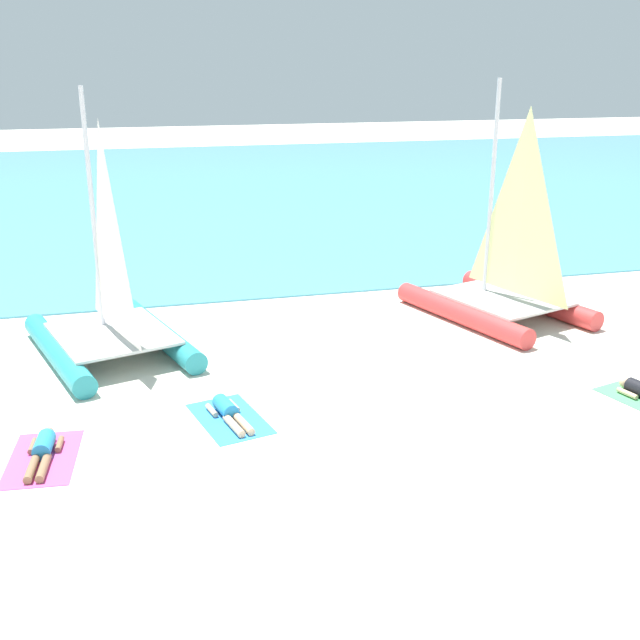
{
  "coord_description": "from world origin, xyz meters",
  "views": [
    {
      "loc": [
        -3.74,
        -9.96,
        6.3
      ],
      "look_at": [
        0.0,
        4.51,
        1.2
      ],
      "focal_mm": 42.76,
      "sensor_mm": 36.0,
      "label": 1
    }
  ],
  "objects_px": {
    "sailboat_red": "(501,284)",
    "sunbather_left": "(43,450)",
    "sunbather_middle": "(228,411)",
    "towel_left": "(43,458)",
    "sailboat_teal": "(110,319)",
    "towel_middle": "(230,419)"
  },
  "relations": [
    {
      "from": "sailboat_red",
      "to": "sunbather_left",
      "type": "xyz_separation_m",
      "value": [
        -10.82,
        -4.81,
        -0.75
      ]
    },
    {
      "from": "sunbather_left",
      "to": "sunbather_middle",
      "type": "height_order",
      "value": "same"
    },
    {
      "from": "sailboat_red",
      "to": "towel_left",
      "type": "distance_m",
      "value": 11.91
    },
    {
      "from": "sailboat_teal",
      "to": "towel_middle",
      "type": "bearing_deg",
      "value": -78.61
    },
    {
      "from": "sailboat_red",
      "to": "towel_left",
      "type": "xyz_separation_m",
      "value": [
        -10.83,
        -4.88,
        -0.87
      ]
    },
    {
      "from": "towel_left",
      "to": "towel_middle",
      "type": "relative_size",
      "value": 1.0
    },
    {
      "from": "towel_left",
      "to": "towel_middle",
      "type": "distance_m",
      "value": 3.31
    },
    {
      "from": "sailboat_red",
      "to": "sailboat_teal",
      "type": "distance_m",
      "value": 9.69
    },
    {
      "from": "sailboat_red",
      "to": "sailboat_teal",
      "type": "relative_size",
      "value": 1.02
    },
    {
      "from": "sunbather_left",
      "to": "towel_middle",
      "type": "height_order",
      "value": "sunbather_left"
    },
    {
      "from": "sailboat_red",
      "to": "sunbather_left",
      "type": "height_order",
      "value": "sailboat_red"
    },
    {
      "from": "sunbather_left",
      "to": "sunbather_middle",
      "type": "xyz_separation_m",
      "value": [
        3.21,
        0.71,
        0.0
      ]
    },
    {
      "from": "sailboat_red",
      "to": "sailboat_teal",
      "type": "height_order",
      "value": "sailboat_red"
    },
    {
      "from": "towel_middle",
      "to": "sunbather_middle",
      "type": "xyz_separation_m",
      "value": [
        -0.02,
        0.07,
        0.13
      ]
    },
    {
      "from": "towel_left",
      "to": "sunbather_middle",
      "type": "relative_size",
      "value": 1.22
    },
    {
      "from": "sailboat_red",
      "to": "sunbather_left",
      "type": "bearing_deg",
      "value": -173.75
    },
    {
      "from": "sailboat_red",
      "to": "towel_middle",
      "type": "height_order",
      "value": "sailboat_red"
    },
    {
      "from": "sunbather_left",
      "to": "sunbather_middle",
      "type": "distance_m",
      "value": 3.29
    },
    {
      "from": "sailboat_red",
      "to": "sailboat_teal",
      "type": "bearing_deg",
      "value": 163.99
    },
    {
      "from": "towel_left",
      "to": "sailboat_teal",
      "type": "bearing_deg",
      "value": 76.03
    },
    {
      "from": "sailboat_teal",
      "to": "sunbather_left",
      "type": "xyz_separation_m",
      "value": [
        -1.14,
        -4.52,
        -0.74
      ]
    },
    {
      "from": "sailboat_red",
      "to": "sunbather_middle",
      "type": "bearing_deg",
      "value": -169.4
    }
  ]
}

